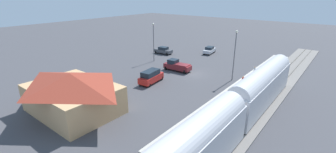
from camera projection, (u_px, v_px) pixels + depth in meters
ground_plane at (193, 74)px, 44.05m from camera, size 200.00×200.00×0.00m
railway_track at (270, 91)px, 35.89m from camera, size 4.80×70.00×0.30m
platform at (245, 85)px, 38.19m from camera, size 3.20×46.00×0.30m
passenger_train at (234, 110)px, 24.30m from camera, size 2.93×36.24×4.98m
station_building at (73, 92)px, 29.18m from camera, size 12.07×8.84×5.18m
pedestrian_on_platform at (243, 80)px, 37.05m from camera, size 0.36×0.36×1.71m
pedestrian_waiting_far at (255, 70)px, 41.82m from camera, size 0.36×0.36×1.71m
sedan_charcoal at (163, 50)px, 58.12m from camera, size 4.61×2.50×1.74m
suv_red at (151, 76)px, 39.18m from camera, size 2.56×5.11×2.22m
pickup_maroon at (177, 66)px, 45.41m from camera, size 5.53×2.78×2.14m
sedan_silver at (209, 50)px, 58.37m from camera, size 2.51×4.73×1.74m
light_pole_near_platform at (235, 50)px, 39.01m from camera, size 0.44×0.44×8.66m
light_pole_lot_center at (153, 38)px, 50.37m from camera, size 0.44×0.44×8.35m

